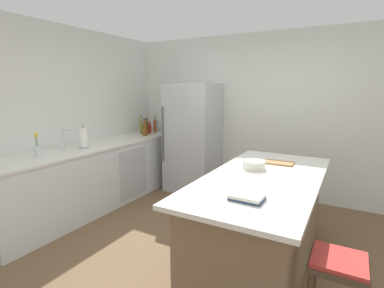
% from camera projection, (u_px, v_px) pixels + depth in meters
% --- Properties ---
extents(ground_plane, '(7.20, 7.20, 0.00)m').
position_uv_depth(ground_plane, '(208.00, 262.00, 2.94)').
color(ground_plane, brown).
extents(wall_rear, '(6.00, 0.10, 2.60)m').
position_uv_depth(wall_rear, '(271.00, 116.00, 4.63)').
color(wall_rear, silver).
rests_on(wall_rear, ground_plane).
extents(wall_left, '(0.10, 6.00, 2.60)m').
position_uv_depth(wall_left, '(45.00, 122.00, 3.87)').
color(wall_left, silver).
rests_on(wall_left, ground_plane).
extents(counter_run_left, '(0.69, 3.20, 0.93)m').
position_uv_depth(counter_run_left, '(98.00, 175.00, 4.29)').
color(counter_run_left, silver).
rests_on(counter_run_left, ground_plane).
extents(kitchen_island, '(1.02, 2.17, 0.90)m').
position_uv_depth(kitchen_island, '(261.00, 219.00, 2.87)').
color(kitchen_island, '#7A6047').
rests_on(kitchen_island, ground_plane).
extents(refrigerator, '(0.80, 0.76, 1.82)m').
position_uv_depth(refrigerator, '(193.00, 138.00, 4.92)').
color(refrigerator, '#B7BABF').
rests_on(refrigerator, ground_plane).
extents(bar_stool, '(0.36, 0.36, 0.63)m').
position_uv_depth(bar_stool, '(338.00, 273.00, 1.94)').
color(bar_stool, '#473828').
rests_on(bar_stool, ground_plane).
extents(sink_faucet, '(0.15, 0.05, 0.30)m').
position_uv_depth(sink_faucet, '(64.00, 139.00, 3.77)').
color(sink_faucet, silver).
rests_on(sink_faucet, counter_run_left).
extents(flower_vase, '(0.08, 0.08, 0.30)m').
position_uv_depth(flower_vase, '(37.00, 149.00, 3.43)').
color(flower_vase, silver).
rests_on(flower_vase, counter_run_left).
extents(paper_towel_roll, '(0.14, 0.14, 0.31)m').
position_uv_depth(paper_towel_roll, '(83.00, 138.00, 3.96)').
color(paper_towel_roll, gray).
rests_on(paper_towel_roll, counter_run_left).
extents(soda_bottle, '(0.07, 0.07, 0.31)m').
position_uv_depth(soda_bottle, '(156.00, 125.00, 5.46)').
color(soda_bottle, silver).
rests_on(soda_bottle, counter_run_left).
extents(vinegar_bottle, '(0.05, 0.05, 0.29)m').
position_uv_depth(vinegar_bottle, '(155.00, 126.00, 5.36)').
color(vinegar_bottle, '#994C23').
rests_on(vinegar_bottle, counter_run_left).
extents(hot_sauce_bottle, '(0.06, 0.06, 0.21)m').
position_uv_depth(hot_sauce_bottle, '(150.00, 128.00, 5.31)').
color(hot_sauce_bottle, red).
rests_on(hot_sauce_bottle, counter_run_left).
extents(syrup_bottle, '(0.06, 0.06, 0.29)m').
position_uv_depth(syrup_bottle, '(147.00, 127.00, 5.21)').
color(syrup_bottle, '#5B3319').
rests_on(syrup_bottle, counter_run_left).
extents(olive_oil_bottle, '(0.05, 0.05, 0.34)m').
position_uv_depth(olive_oil_bottle, '(141.00, 126.00, 5.17)').
color(olive_oil_bottle, olive).
rests_on(olive_oil_bottle, counter_run_left).
extents(whiskey_bottle, '(0.08, 0.08, 0.30)m').
position_uv_depth(whiskey_bottle, '(145.00, 129.00, 5.00)').
color(whiskey_bottle, brown).
rests_on(whiskey_bottle, counter_run_left).
extents(cookbook_stack, '(0.25, 0.20, 0.04)m').
position_uv_depth(cookbook_stack, '(247.00, 197.00, 2.20)').
color(cookbook_stack, '#334770').
rests_on(cookbook_stack, kitchen_island).
extents(mixing_bowl, '(0.24, 0.24, 0.09)m').
position_uv_depth(mixing_bowl, '(254.00, 165.00, 3.04)').
color(mixing_bowl, silver).
rests_on(mixing_bowl, kitchen_island).
extents(cutting_board, '(0.32, 0.20, 0.02)m').
position_uv_depth(cutting_board, '(279.00, 163.00, 3.26)').
color(cutting_board, '#9E7042').
rests_on(cutting_board, kitchen_island).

